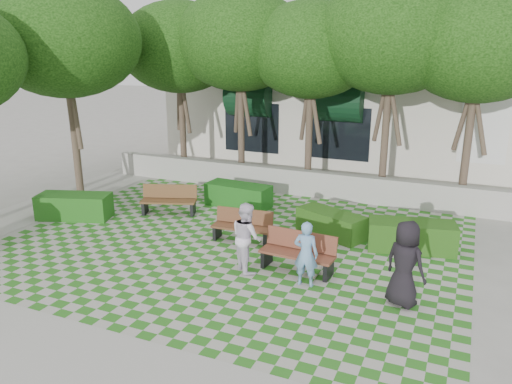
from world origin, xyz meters
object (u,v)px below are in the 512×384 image
at_px(bench_east, 298,253).
at_px(person_white, 247,237).
at_px(hedge_midleft, 238,195).
at_px(person_blue, 306,254).
at_px(hedge_midright, 331,224).
at_px(person_dark, 405,264).
at_px(hedge_east, 411,236).
at_px(bench_west, 169,200).
at_px(hedge_west, 74,206).
at_px(bench_mid, 243,226).

distance_m(bench_east, person_white, 1.27).
bearing_deg(hedge_midleft, person_blue, -49.98).
bearing_deg(hedge_midright, hedge_midleft, 158.93).
bearing_deg(person_dark, hedge_east, -60.21).
bearing_deg(bench_west, hedge_midright, -17.55).
bearing_deg(hedge_midleft, bench_west, -137.19).
xyz_separation_m(hedge_east, person_dark, (0.20, -3.04, 0.53)).
xyz_separation_m(hedge_midleft, hedge_west, (-4.12, -3.10, 0.01)).
relative_size(hedge_midright, person_white, 1.18).
bearing_deg(person_dark, bench_west, 4.49).
relative_size(bench_east, person_dark, 0.99).
height_order(bench_east, hedge_west, bench_east).
bearing_deg(hedge_east, hedge_west, -170.91).
relative_size(bench_west, hedge_midright, 0.92).
bearing_deg(hedge_west, hedge_midright, 12.89).
bearing_deg(bench_east, hedge_midleft, 135.16).
height_order(bench_west, person_white, person_white).
relative_size(person_blue, person_dark, 0.83).
bearing_deg(hedge_west, bench_west, 32.38).
bearing_deg(hedge_midright, person_white, -112.40).
bearing_deg(hedge_west, bench_east, -5.98).
relative_size(bench_east, person_blue, 1.20).
bearing_deg(hedge_midleft, bench_east, -48.71).
height_order(hedge_midleft, person_blue, person_blue).
distance_m(hedge_midright, person_blue, 3.23).
distance_m(hedge_midright, hedge_west, 7.84).
bearing_deg(bench_mid, hedge_west, 179.62).
height_order(hedge_east, hedge_midleft, hedge_east).
bearing_deg(bench_east, hedge_midright, 91.59).
xyz_separation_m(hedge_midright, hedge_west, (-7.64, -1.75, 0.04)).
xyz_separation_m(bench_west, person_white, (3.98, -2.78, 0.39)).
relative_size(hedge_east, person_dark, 1.20).
bearing_deg(hedge_midleft, hedge_east, -14.99).
relative_size(bench_mid, bench_west, 0.92).
height_order(hedge_midright, hedge_midleft, hedge_midleft).
bearing_deg(hedge_east, hedge_midright, 175.47).
relative_size(hedge_midleft, person_white, 1.29).
relative_size(bench_west, hedge_midleft, 0.85).
relative_size(bench_west, person_blue, 1.21).
relative_size(bench_west, person_dark, 1.00).
height_order(bench_east, bench_mid, bench_east).
distance_m(bench_west, hedge_east, 7.40).
height_order(bench_mid, hedge_midleft, bench_mid).
xyz_separation_m(hedge_midright, person_blue, (0.29, -3.19, 0.41)).
bearing_deg(person_blue, hedge_east, -124.80).
bearing_deg(hedge_midright, person_blue, -84.72).
xyz_separation_m(hedge_west, person_dark, (10.03, -1.46, 0.53)).
relative_size(hedge_midright, person_dark, 1.08).
distance_m(hedge_midright, person_white, 3.26).
xyz_separation_m(bench_east, person_dark, (2.50, -0.67, 0.46)).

